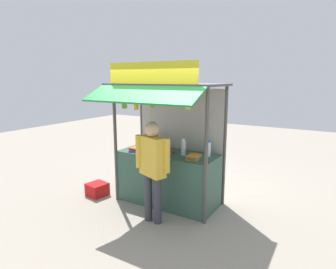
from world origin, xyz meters
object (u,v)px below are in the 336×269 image
water_bottle_mid_right (183,147)px  water_bottle_left (208,148)px  magazine_stack_center (166,152)px  magazine_stack_rear_center (194,157)px  banana_bunch_inner_left (136,105)px  water_bottle_mid_left (156,141)px  banana_bunch_inner_right (188,105)px  vendor_person (153,163)px  water_bottle_far_right (154,142)px  banana_bunch_leftmost (152,104)px  magazine_stack_right (138,149)px  banana_bunch_rightmost (124,104)px  plastic_crate (97,189)px  magazine_stack_back_left (148,152)px  water_bottle_front_left (208,149)px

water_bottle_mid_right → water_bottle_left: (0.35, 0.30, -0.02)m
magazine_stack_center → magazine_stack_rear_center: (0.60, -0.08, 0.01)m
magazine_stack_rear_center → banana_bunch_inner_left: banana_bunch_inner_left is taller
water_bottle_mid_left → banana_bunch_inner_right: bearing=-35.4°
magazine_stack_rear_center → vendor_person: size_ratio=0.16×
water_bottle_far_right → banana_bunch_inner_left: size_ratio=0.89×
water_bottle_left → vendor_person: bearing=-114.8°
vendor_person → banana_bunch_leftmost: bearing=-35.8°
water_bottle_mid_right → magazine_stack_right: size_ratio=0.93×
water_bottle_mid_left → vendor_person: (0.63, -1.08, -0.09)m
water_bottle_left → magazine_stack_center: bearing=-151.4°
magazine_stack_center → banana_bunch_rightmost: 1.16m
banana_bunch_leftmost → plastic_crate: size_ratio=0.74×
magazine_stack_center → magazine_stack_right: bearing=-167.9°
water_bottle_mid_right → magazine_stack_back_left: bearing=-155.3°
vendor_person → water_bottle_left: bearing=-93.8°
magazine_stack_center → banana_bunch_inner_right: banana_bunch_inner_right is taller
magazine_stack_right → magazine_stack_rear_center: magazine_stack_right is taller
magazine_stack_center → banana_bunch_leftmost: bearing=-91.9°
water_bottle_left → magazine_stack_right: (-1.23, -0.48, -0.08)m
water_bottle_front_left → plastic_crate: (-2.16, -0.59, -1.00)m
water_bottle_mid_right → banana_bunch_inner_right: (0.34, -0.50, 0.83)m
banana_bunch_inner_right → magazine_stack_rear_center: bearing=99.7°
water_bottle_front_left → water_bottle_left: size_ratio=1.13×
banana_bunch_leftmost → vendor_person: 0.98m
magazine_stack_center → magazine_stack_rear_center: 0.60m
magazine_stack_back_left → plastic_crate: 1.47m
water_bottle_front_left → banana_bunch_inner_left: 1.48m
water_bottle_mid_right → plastic_crate: bearing=-165.2°
magazine_stack_back_left → banana_bunch_leftmost: (0.25, -0.23, 0.91)m
water_bottle_mid_left → magazine_stack_center: size_ratio=1.06×
banana_bunch_leftmost → banana_bunch_rightmost: (-0.59, -0.00, -0.03)m
magazine_stack_back_left → banana_bunch_leftmost: bearing=-42.6°
water_bottle_mid_left → water_bottle_front_left: bearing=-7.4°
water_bottle_mid_left → magazine_stack_center: bearing=-38.2°
banana_bunch_inner_left → vendor_person: size_ratio=0.19×
water_bottle_far_right → magazine_stack_right: water_bottle_far_right is taller
magazine_stack_center → banana_bunch_inner_right: (0.66, -0.43, 0.94)m
water_bottle_left → water_bottle_mid_right: bearing=-139.9°
water_bottle_front_left → magazine_stack_rear_center: bearing=-117.3°
banana_bunch_inner_left → plastic_crate: (-1.07, 0.04, -1.77)m
water_bottle_left → banana_bunch_inner_right: 1.16m
water_bottle_mid_right → banana_bunch_inner_left: banana_bunch_inner_left is taller
magazine_stack_right → banana_bunch_leftmost: size_ratio=1.22×
water_bottle_mid_left → magazine_stack_rear_center: size_ratio=1.00×
banana_bunch_leftmost → vendor_person: size_ratio=0.16×
banana_bunch_leftmost → plastic_crate: 2.29m
magazine_stack_back_left → banana_bunch_rightmost: (-0.34, -0.23, 0.88)m
plastic_crate → banana_bunch_inner_right: bearing=-1.2°
banana_bunch_inner_right → banana_bunch_inner_left: bearing=180.0°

